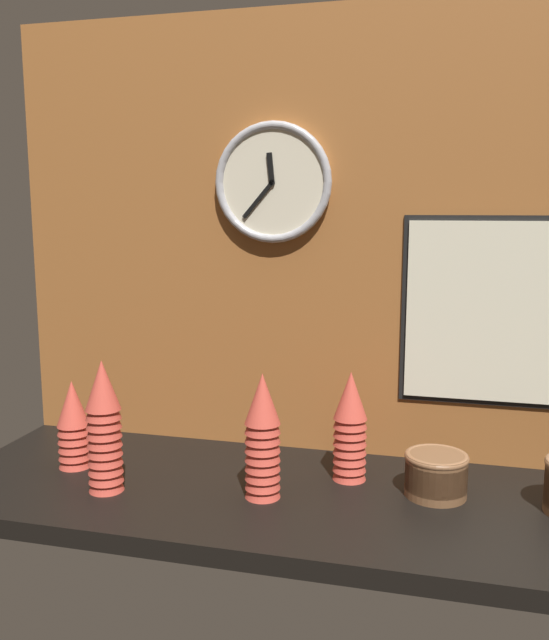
% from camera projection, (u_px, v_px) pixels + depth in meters
% --- Properties ---
extents(ground_plane, '(1.60, 0.56, 0.04)m').
position_uv_depth(ground_plane, '(308.00, 500.00, 1.44)').
color(ground_plane, black).
extents(wall_tiled_back, '(1.60, 0.03, 1.05)m').
position_uv_depth(wall_tiled_back, '(333.00, 238.00, 1.61)').
color(wall_tiled_back, '#A3602D').
rests_on(wall_tiled_back, ground_plane).
extents(cup_stack_far_left, '(0.07, 0.07, 0.21)m').
position_uv_depth(cup_stack_far_left, '(73.00, 425.00, 1.56)').
color(cup_stack_far_left, '#DB4C3D').
rests_on(cup_stack_far_left, ground_plane).
extents(cup_stack_left, '(0.07, 0.07, 0.28)m').
position_uv_depth(cup_stack_left, '(104.00, 426.00, 1.42)').
color(cup_stack_left, '#DB4C3D').
rests_on(cup_stack_left, ground_plane).
extents(cup_stack_center, '(0.07, 0.07, 0.26)m').
position_uv_depth(cup_stack_center, '(263.00, 436.00, 1.39)').
color(cup_stack_center, '#DB4C3D').
rests_on(cup_stack_center, ground_plane).
extents(cup_stack_center_right, '(0.07, 0.07, 0.25)m').
position_uv_depth(cup_stack_center_right, '(350.00, 426.00, 1.48)').
color(cup_stack_center_right, '#DB4C3D').
rests_on(cup_stack_center_right, ground_plane).
extents(bowl_stack_right, '(0.13, 0.13, 0.09)m').
position_uv_depth(bowl_stack_right, '(436.00, 473.00, 1.41)').
color(bowl_stack_right, brown).
rests_on(bowl_stack_right, ground_plane).
extents(wall_clock, '(0.28, 0.03, 0.28)m').
position_uv_depth(wall_clock, '(273.00, 183.00, 1.59)').
color(wall_clock, beige).
extents(menu_board, '(0.45, 0.01, 0.43)m').
position_uv_depth(menu_board, '(502.00, 313.00, 1.52)').
color(menu_board, black).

